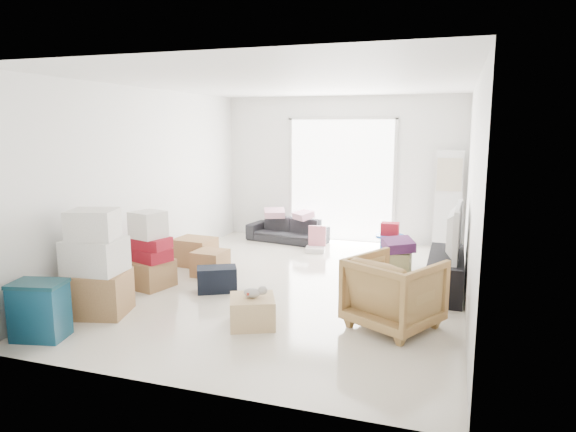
{
  "coord_description": "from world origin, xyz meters",
  "views": [
    {
      "loc": [
        2.07,
        -6.48,
        2.16
      ],
      "look_at": [
        -0.14,
        0.2,
        0.92
      ],
      "focal_mm": 32.0,
      "sensor_mm": 36.0,
      "label": 1
    }
  ],
  "objects_px": {
    "storage_bins": "(40,310)",
    "sofa": "(287,226)",
    "tv_console": "(446,273)",
    "ac_tower": "(448,202)",
    "armchair": "(394,289)",
    "kids_table": "(390,233)",
    "wood_crate": "(252,311)",
    "ottoman": "(398,264)",
    "television": "(447,250)"
  },
  "relations": [
    {
      "from": "television",
      "to": "ottoman",
      "type": "distance_m",
      "value": 0.92
    },
    {
      "from": "television",
      "to": "storage_bins",
      "type": "relative_size",
      "value": 1.91
    },
    {
      "from": "armchair",
      "to": "storage_bins",
      "type": "distance_m",
      "value": 3.69
    },
    {
      "from": "storage_bins",
      "to": "kids_table",
      "type": "distance_m",
      "value": 5.27
    },
    {
      "from": "ottoman",
      "to": "wood_crate",
      "type": "height_order",
      "value": "ottoman"
    },
    {
      "from": "armchair",
      "to": "kids_table",
      "type": "xyz_separation_m",
      "value": [
        -0.42,
        2.91,
        -0.01
      ]
    },
    {
      "from": "television",
      "to": "wood_crate",
      "type": "relative_size",
      "value": 2.4
    },
    {
      "from": "sofa",
      "to": "tv_console",
      "type": "bearing_deg",
      "value": -26.11
    },
    {
      "from": "tv_console",
      "to": "ottoman",
      "type": "distance_m",
      "value": 0.84
    },
    {
      "from": "storage_bins",
      "to": "kids_table",
      "type": "height_order",
      "value": "kids_table"
    },
    {
      "from": "ac_tower",
      "to": "sofa",
      "type": "height_order",
      "value": "ac_tower"
    },
    {
      "from": "tv_console",
      "to": "sofa",
      "type": "xyz_separation_m",
      "value": [
        -2.91,
        2.15,
        0.05
      ]
    },
    {
      "from": "sofa",
      "to": "armchair",
      "type": "distance_m",
      "value": 4.34
    },
    {
      "from": "armchair",
      "to": "wood_crate",
      "type": "xyz_separation_m",
      "value": [
        -1.47,
        -0.43,
        -0.27
      ]
    },
    {
      "from": "ac_tower",
      "to": "tv_console",
      "type": "distance_m",
      "value": 2.39
    },
    {
      "from": "storage_bins",
      "to": "wood_crate",
      "type": "distance_m",
      "value": 2.18
    },
    {
      "from": "kids_table",
      "to": "ac_tower",
      "type": "bearing_deg",
      "value": 44.23
    },
    {
      "from": "ac_tower",
      "to": "kids_table",
      "type": "relative_size",
      "value": 2.9
    },
    {
      "from": "ac_tower",
      "to": "television",
      "type": "distance_m",
      "value": 2.32
    },
    {
      "from": "ac_tower",
      "to": "wood_crate",
      "type": "relative_size",
      "value": 3.65
    },
    {
      "from": "tv_console",
      "to": "ac_tower",
      "type": "bearing_deg",
      "value": 91.24
    },
    {
      "from": "sofa",
      "to": "storage_bins",
      "type": "xyz_separation_m",
      "value": [
        -0.99,
        -5.04,
        0.01
      ]
    },
    {
      "from": "storage_bins",
      "to": "ottoman",
      "type": "distance_m",
      "value": 4.67
    },
    {
      "from": "tv_console",
      "to": "television",
      "type": "relative_size",
      "value": 1.27
    },
    {
      "from": "sofa",
      "to": "storage_bins",
      "type": "relative_size",
      "value": 2.5
    },
    {
      "from": "television",
      "to": "wood_crate",
      "type": "height_order",
      "value": "television"
    },
    {
      "from": "tv_console",
      "to": "ottoman",
      "type": "xyz_separation_m",
      "value": [
        -0.67,
        0.49,
        -0.06
      ]
    },
    {
      "from": "tv_console",
      "to": "sofa",
      "type": "bearing_deg",
      "value": 143.49
    },
    {
      "from": "ac_tower",
      "to": "storage_bins",
      "type": "relative_size",
      "value": 2.9
    },
    {
      "from": "ac_tower",
      "to": "tv_console",
      "type": "xyz_separation_m",
      "value": [
        0.05,
        -2.3,
        -0.63
      ]
    },
    {
      "from": "armchair",
      "to": "ottoman",
      "type": "height_order",
      "value": "armchair"
    },
    {
      "from": "tv_console",
      "to": "wood_crate",
      "type": "bearing_deg",
      "value": -136.25
    },
    {
      "from": "ac_tower",
      "to": "storage_bins",
      "type": "bearing_deg",
      "value": -126.55
    },
    {
      "from": "television",
      "to": "tv_console",
      "type": "bearing_deg",
      "value": -177.74
    },
    {
      "from": "sofa",
      "to": "wood_crate",
      "type": "xyz_separation_m",
      "value": [
        0.94,
        -4.04,
        -0.13
      ]
    },
    {
      "from": "television",
      "to": "kids_table",
      "type": "distance_m",
      "value": 1.73
    },
    {
      "from": "kids_table",
      "to": "armchair",
      "type": "bearing_deg",
      "value": -81.85
    },
    {
      "from": "storage_bins",
      "to": "sofa",
      "type": "bearing_deg",
      "value": 78.87
    },
    {
      "from": "sofa",
      "to": "wood_crate",
      "type": "relative_size",
      "value": 3.14
    },
    {
      "from": "armchair",
      "to": "ottoman",
      "type": "relative_size",
      "value": 2.35
    },
    {
      "from": "kids_table",
      "to": "sofa",
      "type": "bearing_deg",
      "value": 160.75
    },
    {
      "from": "tv_console",
      "to": "wood_crate",
      "type": "xyz_separation_m",
      "value": [
        -1.97,
        -1.89,
        -0.08
      ]
    },
    {
      "from": "wood_crate",
      "to": "ottoman",
      "type": "bearing_deg",
      "value": 61.38
    },
    {
      "from": "storage_bins",
      "to": "ottoman",
      "type": "height_order",
      "value": "storage_bins"
    },
    {
      "from": "television",
      "to": "storage_bins",
      "type": "height_order",
      "value": "television"
    },
    {
      "from": "sofa",
      "to": "kids_table",
      "type": "xyz_separation_m",
      "value": [
        1.99,
        -0.69,
        0.13
      ]
    },
    {
      "from": "tv_console",
      "to": "kids_table",
      "type": "distance_m",
      "value": 1.73
    },
    {
      "from": "ac_tower",
      "to": "television",
      "type": "relative_size",
      "value": 1.52
    },
    {
      "from": "tv_console",
      "to": "storage_bins",
      "type": "relative_size",
      "value": 2.44
    },
    {
      "from": "sofa",
      "to": "ottoman",
      "type": "bearing_deg",
      "value": -26.28
    }
  ]
}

